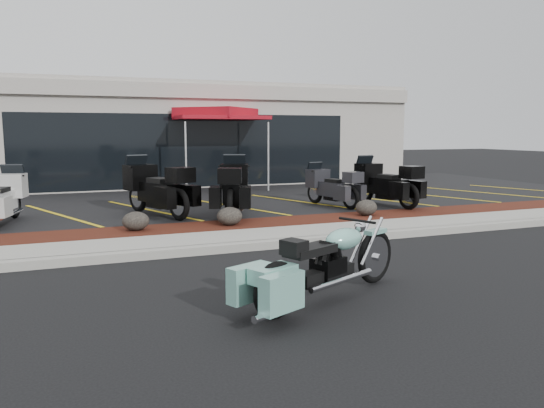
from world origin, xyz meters
name	(u,v)px	position (x,y,z in m)	size (l,w,h in m)	color
ground	(324,255)	(0.00, 0.00, 0.00)	(90.00, 90.00, 0.00)	black
curb	(303,242)	(0.00, 0.90, 0.07)	(24.00, 0.25, 0.15)	gray
sidewalk	(288,235)	(0.00, 1.60, 0.07)	(24.00, 1.20, 0.15)	gray
mulch_bed	(268,225)	(0.00, 2.80, 0.08)	(24.00, 1.20, 0.16)	black
upper_lot	(208,198)	(0.00, 8.20, 0.07)	(26.00, 9.60, 0.15)	black
dealership_building	(170,136)	(0.00, 14.47, 2.01)	(18.00, 8.16, 4.00)	#9C968D
boulder_left	(136,221)	(-2.91, 2.80, 0.36)	(0.55, 0.46, 0.39)	black
boulder_mid	(230,216)	(-0.93, 2.69, 0.36)	(0.56, 0.47, 0.40)	black
boulder_right	(366,208)	(2.56, 2.78, 0.35)	(0.54, 0.45, 0.39)	black
hero_cruiser	(375,249)	(-0.11, -1.84, 0.51)	(2.91, 0.74, 1.03)	#7EC5B5
touring_white	(13,191)	(-5.38, 5.49, 0.79)	(2.20, 0.84, 1.28)	silver
touring_black_front	(138,184)	(-2.54, 5.41, 0.88)	(2.51, 0.96, 1.46)	black
touring_black_mid	(235,182)	(-0.12, 4.91, 0.88)	(2.50, 0.95, 1.45)	black
touring_grey	(315,183)	(2.37, 5.26, 0.74)	(2.04, 0.78, 1.18)	#2A2A2F
touring_black_rear	(365,179)	(3.80, 4.92, 0.83)	(2.35, 0.90, 1.37)	black
traffic_cone	(185,193)	(-0.94, 7.32, 0.35)	(0.33, 0.33, 0.40)	red
popup_canopy	(216,116)	(0.87, 10.24, 2.74)	(3.51, 3.51, 2.86)	silver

